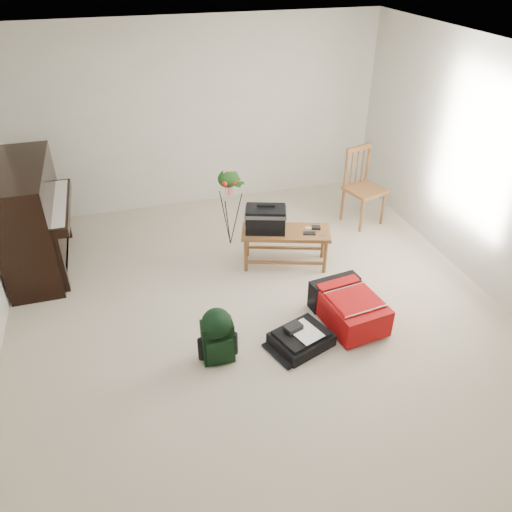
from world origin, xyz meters
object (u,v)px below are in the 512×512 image
object	(u,v)px
flower_stand	(229,208)
piano	(33,221)
green_backpack	(217,333)
bench	(272,225)
red_suitcase	(347,304)
dining_chair	(364,187)
black_duffel	(301,338)

from	to	relation	value
flower_stand	piano	bearing A→B (deg)	175.68
green_backpack	flower_stand	bearing A→B (deg)	74.93
green_backpack	flower_stand	xyz separation A→B (m)	(0.60, 1.95, 0.20)
flower_stand	bench	bearing A→B (deg)	-61.06
bench	red_suitcase	world-z (taller)	bench
dining_chair	piano	bearing A→B (deg)	162.75
piano	flower_stand	bearing A→B (deg)	-3.94
dining_chair	flower_stand	distance (m)	1.85
red_suitcase	flower_stand	xyz separation A→B (m)	(-0.78, 1.75, 0.34)
bench	piano	bearing A→B (deg)	-178.34
bench	flower_stand	xyz separation A→B (m)	(-0.35, 0.62, -0.04)
red_suitcase	green_backpack	size ratio (longest dim) A/B	1.44
piano	black_duffel	size ratio (longest dim) A/B	2.35
dining_chair	red_suitcase	xyz separation A→B (m)	(-1.06, -1.83, -0.33)
piano	green_backpack	size ratio (longest dim) A/B	2.64
dining_chair	red_suitcase	distance (m)	2.15
black_duffel	red_suitcase	bearing A→B (deg)	2.87
piano	flower_stand	size ratio (longest dim) A/B	1.44
bench	red_suitcase	size ratio (longest dim) A/B	1.32
flower_stand	black_duffel	bearing A→B (deg)	-84.52
green_backpack	black_duffel	bearing A→B (deg)	-0.56
dining_chair	flower_stand	xyz separation A→B (m)	(-1.85, -0.09, 0.01)
red_suitcase	green_backpack	xyz separation A→B (m)	(-1.38, -0.21, 0.14)
piano	dining_chair	bearing A→B (deg)	-0.93
red_suitcase	black_duffel	distance (m)	0.63
piano	bench	distance (m)	2.70
piano	dining_chair	distance (m)	4.09
black_duffel	piano	bearing A→B (deg)	118.96
piano	flower_stand	world-z (taller)	piano
bench	black_duffel	world-z (taller)	bench
bench	green_backpack	xyz separation A→B (m)	(-0.95, -1.33, -0.24)
piano	dining_chair	size ratio (longest dim) A/B	1.47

